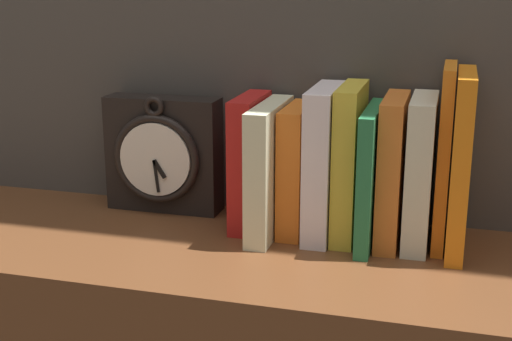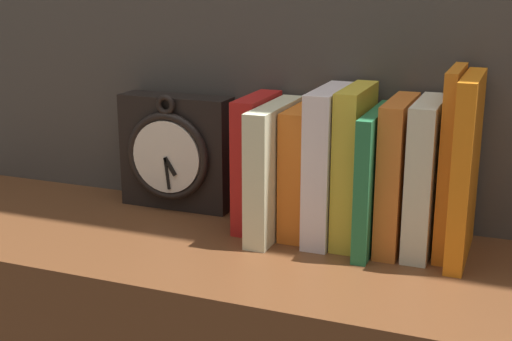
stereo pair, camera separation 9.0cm
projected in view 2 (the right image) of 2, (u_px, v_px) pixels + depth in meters
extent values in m
cube|color=black|center=(177.00, 152.00, 1.07)|extent=(0.17, 0.05, 0.17)
torus|color=black|center=(167.00, 156.00, 1.05)|extent=(0.13, 0.01, 0.13)
cylinder|color=white|center=(166.00, 157.00, 1.04)|extent=(0.11, 0.01, 0.11)
cube|color=black|center=(170.00, 167.00, 1.04)|extent=(0.02, 0.00, 0.03)
cube|color=black|center=(167.00, 174.00, 1.05)|extent=(0.01, 0.00, 0.05)
torus|color=black|center=(166.00, 105.00, 1.03)|extent=(0.03, 0.01, 0.03)
cube|color=red|center=(257.00, 162.00, 0.99)|extent=(0.03, 0.12, 0.18)
cube|color=beige|center=(273.00, 170.00, 0.96)|extent=(0.03, 0.15, 0.18)
cube|color=orange|center=(303.00, 170.00, 0.97)|extent=(0.03, 0.12, 0.17)
cube|color=white|center=(328.00, 164.00, 0.94)|extent=(0.03, 0.13, 0.20)
cube|color=gold|center=(354.00, 165.00, 0.93)|extent=(0.03, 0.12, 0.21)
cube|color=#267444|center=(374.00, 179.00, 0.92)|extent=(0.02, 0.15, 0.18)
cube|color=orange|center=(397.00, 174.00, 0.91)|extent=(0.03, 0.13, 0.19)
cube|color=beige|center=(425.00, 177.00, 0.90)|extent=(0.03, 0.13, 0.20)
cube|color=orange|center=(450.00, 162.00, 0.89)|extent=(0.02, 0.12, 0.24)
cube|color=orange|center=(466.00, 168.00, 0.87)|extent=(0.02, 0.14, 0.23)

